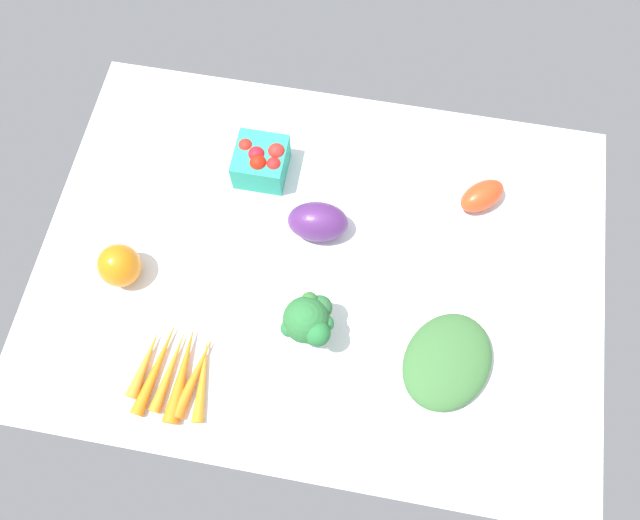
# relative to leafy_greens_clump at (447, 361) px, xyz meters

# --- Properties ---
(tablecloth) EXTENTS (1.04, 0.76, 0.02)m
(tablecloth) POSITION_rel_leafy_greens_clump_xyz_m (0.25, -0.15, -0.04)
(tablecloth) COLOR white
(tablecloth) RESTS_ON ground
(leafy_greens_clump) EXTENTS (0.20, 0.22, 0.05)m
(leafy_greens_clump) POSITION_rel_leafy_greens_clump_xyz_m (0.00, 0.00, 0.00)
(leafy_greens_clump) COLOR #3B6D37
(leafy_greens_clump) RESTS_ON tablecloth
(roma_tomato) EXTENTS (0.10, 0.10, 0.05)m
(roma_tomato) POSITION_rel_leafy_greens_clump_xyz_m (-0.03, -0.33, 0.00)
(roma_tomato) COLOR red
(roma_tomato) RESTS_ON tablecloth
(berry_basket) EXTENTS (0.10, 0.10, 0.08)m
(berry_basket) POSITION_rel_leafy_greens_clump_xyz_m (0.39, -0.32, 0.01)
(berry_basket) COLOR teal
(berry_basket) RESTS_ON tablecloth
(carrot_bunch) EXTENTS (0.14, 0.18, 0.03)m
(carrot_bunch) POSITION_rel_leafy_greens_clump_xyz_m (0.45, 0.09, -0.01)
(carrot_bunch) COLOR orange
(carrot_bunch) RESTS_ON tablecloth
(eggplant) EXTENTS (0.12, 0.08, 0.07)m
(eggplant) POSITION_rel_leafy_greens_clump_xyz_m (0.26, -0.22, 0.01)
(eggplant) COLOR #522769
(eggplant) RESTS_ON tablecloth
(broccoli_head) EXTENTS (0.09, 0.09, 0.11)m
(broccoli_head) POSITION_rel_leafy_greens_clump_xyz_m (0.24, -0.02, 0.05)
(broccoli_head) COLOR #95C27D
(broccoli_head) RESTS_ON tablecloth
(bell_pepper_orange) EXTENTS (0.08, 0.08, 0.08)m
(bell_pepper_orange) POSITION_rel_leafy_greens_clump_xyz_m (0.59, -0.07, 0.02)
(bell_pepper_orange) COLOR orange
(bell_pepper_orange) RESTS_ON tablecloth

